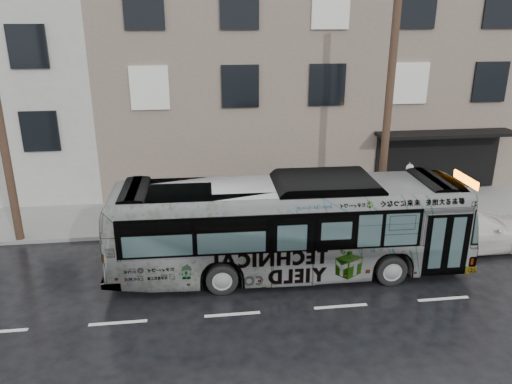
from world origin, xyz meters
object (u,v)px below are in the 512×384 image
utility_pole_front (388,111)px  white_sedan (468,229)px  bus (289,226)px  sign_post (407,191)px  utility_pole_rear (0,120)px

utility_pole_front → white_sedan: (2.38, -2.60, -3.90)m
white_sedan → bus: bearing=93.9°
sign_post → white_sedan: (1.28, -2.60, -0.60)m
utility_pole_rear → white_sedan: bearing=-9.0°
utility_pole_front → sign_post: (1.10, 0.00, -3.30)m
utility_pole_front → utility_pole_rear: 14.00m
utility_pole_front → white_sedan: bearing=-47.6°
utility_pole_front → utility_pole_rear: (-14.00, 0.00, 0.00)m
utility_pole_front → sign_post: 3.48m
utility_pole_front → bus: utility_pole_front is taller
sign_post → bus: 6.54m
utility_pole_front → white_sedan: 5.26m
utility_pole_front → utility_pole_rear: bearing=180.0°
utility_pole_front → utility_pole_rear: same height
bus → white_sedan: size_ratio=2.26×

